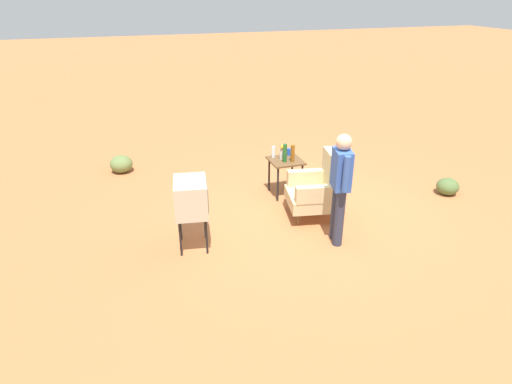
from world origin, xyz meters
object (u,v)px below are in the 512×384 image
tv_on_stand (191,197)px  bottle_tall_amber (293,153)px  armchair (319,188)px  flower_vase (282,151)px  bottle_wine_green (285,153)px  soda_can_blue (289,152)px  side_table (286,165)px  person_standing (340,183)px  bottle_short_clear (273,152)px

tv_on_stand → bottle_tall_amber: size_ratio=3.43×
armchair → flower_vase: 1.07m
bottle_wine_green → bottle_tall_amber: bearing=76.4°
soda_can_blue → bottle_wine_green: 0.35m
side_table → flower_vase: bearing=-142.8°
bottle_tall_amber → flower_vase: bottle_tall_amber is taller
bottle_tall_amber → bottle_wine_green: 0.13m
person_standing → bottle_wine_green: size_ratio=5.12×
side_table → soda_can_blue: bearing=146.1°
armchair → side_table: size_ratio=1.61×
bottle_tall_amber → soda_can_blue: bottle_tall_amber is taller
bottle_tall_amber → bottle_wine_green: (-0.03, -0.13, 0.01)m
person_standing → bottle_short_clear: person_standing is taller
armchair → bottle_short_clear: (-1.12, -0.36, 0.26)m
bottle_tall_amber → flower_vase: (-0.17, -0.13, -0.00)m
bottle_short_clear → bottle_wine_green: bearing=23.2°
side_table → bottle_tall_amber: 0.28m
armchair → bottle_short_clear: armchair is taller
person_standing → flower_vase: 1.80m
person_standing → flower_vase: person_standing is taller
armchair → soda_can_blue: size_ratio=8.69×
side_table → bottle_short_clear: 0.32m
bottle_tall_amber → flower_vase: size_ratio=1.13×
side_table → bottle_short_clear: size_ratio=3.30×
bottle_short_clear → soda_can_blue: (-0.02, 0.30, -0.04)m
person_standing → bottle_wine_green: bearing=-174.0°
soda_can_blue → flower_vase: (0.14, -0.19, 0.09)m
bottle_tall_amber → person_standing: bearing=1.6°
soda_can_blue → armchair: bearing=3.0°
side_table → person_standing: size_ratio=0.40×
flower_vase → person_standing: bearing=5.5°
tv_on_stand → bottle_tall_amber: 2.26m
side_table → person_standing: (1.73, 0.12, 0.38)m
bottle_short_clear → armchair: bearing=17.8°
armchair → flower_vase: (-1.00, -0.24, 0.31)m
side_table → flower_vase: size_ratio=2.49×
side_table → bottle_wine_green: size_ratio=2.06×
person_standing → bottle_wine_green: 1.66m
soda_can_blue → bottle_wine_green: size_ratio=0.38×
soda_can_blue → flower_vase: size_ratio=0.46×
bottle_short_clear → flower_vase: bearing=43.3°
person_standing → bottle_wine_green: (-1.65, -0.17, -0.12)m
flower_vase → soda_can_blue: bearing=127.6°
tv_on_stand → bottle_wine_green: bearing=122.1°
side_table → soda_can_blue: (-0.21, 0.14, 0.16)m
bottle_tall_amber → tv_on_stand: bearing=-60.4°
bottle_short_clear → person_standing: bearing=8.5°
armchair → bottle_wine_green: 0.95m
side_table → bottle_wine_green: bearing=-33.4°
armchair → flower_vase: size_ratio=4.00×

